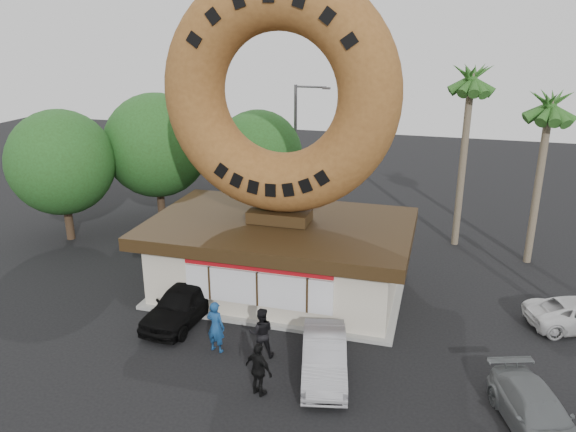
# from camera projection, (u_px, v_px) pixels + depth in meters

# --- Properties ---
(ground) EXTENTS (90.00, 90.00, 0.00)m
(ground) POSITION_uv_depth(u_px,v_px,m) (231.00, 365.00, 19.62)
(ground) COLOR black
(ground) RESTS_ON ground
(donut_shop) EXTENTS (11.20, 7.20, 3.80)m
(donut_shop) POSITION_uv_depth(u_px,v_px,m) (280.00, 254.00, 24.49)
(donut_shop) COLOR beige
(donut_shop) RESTS_ON ground
(giant_donut) EXTENTS (9.73, 2.48, 9.73)m
(giant_donut) POSITION_uv_depth(u_px,v_px,m) (279.00, 94.00, 22.25)
(giant_donut) COLOR brown
(giant_donut) RESTS_ON donut_shop
(tree_west) EXTENTS (6.00, 6.00, 7.65)m
(tree_west) POSITION_uv_depth(u_px,v_px,m) (157.00, 145.00, 32.38)
(tree_west) COLOR #473321
(tree_west) RESTS_ON ground
(tree_mid) EXTENTS (5.20, 5.20, 6.63)m
(tree_mid) POSITION_uv_depth(u_px,v_px,m) (258.00, 154.00, 32.98)
(tree_mid) COLOR #473321
(tree_mid) RESTS_ON ground
(tree_far) EXTENTS (5.60, 5.60, 7.14)m
(tree_far) POSITION_uv_depth(u_px,v_px,m) (61.00, 163.00, 29.74)
(tree_far) COLOR #473321
(tree_far) RESTS_ON ground
(palm_near) EXTENTS (2.60, 2.60, 9.75)m
(palm_near) POSITION_uv_depth(u_px,v_px,m) (471.00, 86.00, 27.68)
(palm_near) COLOR #726651
(palm_near) RESTS_ON ground
(palm_far) EXTENTS (2.60, 2.60, 8.75)m
(palm_far) POSITION_uv_depth(u_px,v_px,m) (549.00, 112.00, 25.72)
(palm_far) COLOR #726651
(palm_far) RESTS_ON ground
(street_lamp) EXTENTS (2.11, 0.20, 8.00)m
(street_lamp) POSITION_uv_depth(u_px,v_px,m) (298.00, 145.00, 33.19)
(street_lamp) COLOR #59595E
(street_lamp) RESTS_ON ground
(person_left) EXTENTS (0.80, 0.61, 1.97)m
(person_left) POSITION_uv_depth(u_px,v_px,m) (216.00, 327.00, 20.19)
(person_left) COLOR navy
(person_left) RESTS_ON ground
(person_center) EXTENTS (1.10, 0.97, 1.88)m
(person_center) POSITION_uv_depth(u_px,v_px,m) (261.00, 333.00, 19.89)
(person_center) COLOR black
(person_center) RESTS_ON ground
(person_right) EXTENTS (1.17, 0.87, 1.85)m
(person_right) POSITION_uv_depth(u_px,v_px,m) (259.00, 370.00, 17.79)
(person_right) COLOR black
(person_right) RESTS_ON ground
(car_black) EXTENTS (2.18, 4.57, 1.51)m
(car_black) POSITION_uv_depth(u_px,v_px,m) (183.00, 303.00, 22.40)
(car_black) COLOR black
(car_black) RESTS_ON ground
(car_silver) EXTENTS (2.33, 4.39, 1.38)m
(car_silver) POSITION_uv_depth(u_px,v_px,m) (324.00, 357.00, 18.91)
(car_silver) COLOR #969599
(car_silver) RESTS_ON ground
(car_grey) EXTENTS (2.95, 4.51, 1.22)m
(car_grey) POSITION_uv_depth(u_px,v_px,m) (537.00, 414.00, 16.27)
(car_grey) COLOR slate
(car_grey) RESTS_ON ground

